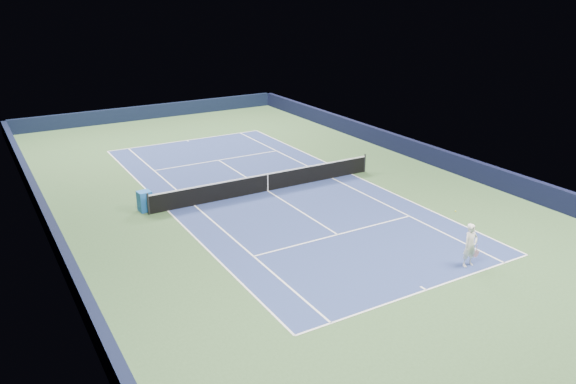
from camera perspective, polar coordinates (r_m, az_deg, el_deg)
ground at (r=29.65m, az=-2.07°, el=0.10°), size 40.00×40.00×0.00m
wall_far at (r=47.26m, az=-13.71°, el=7.92°), size 22.00×0.35×1.10m
wall_right at (r=35.63m, az=13.45°, el=3.98°), size 0.35×40.00×1.10m
wall_left at (r=26.48m, az=-23.18°, el=-2.89°), size 0.35×40.00×1.10m
court_surface at (r=29.65m, az=-2.07°, el=0.11°), size 10.97×23.77×0.01m
baseline_far at (r=40.04m, az=-10.23°, el=5.20°), size 10.97×0.08×0.00m
baseline_near at (r=20.91m, az=13.86°, el=-9.64°), size 10.97×0.08×0.00m
sideline_doubles_right at (r=32.45m, az=6.48°, el=1.81°), size 0.08×23.77×0.00m
sideline_doubles_left at (r=27.66m, az=-12.12°, el=-1.87°), size 0.08×23.77×0.00m
sideline_singles_right at (r=31.69m, az=4.49°, el=1.42°), size 0.08×23.77×0.00m
sideline_singles_left at (r=28.07m, az=-9.48°, el=-1.35°), size 0.08×23.77×0.00m
service_line_far at (r=35.13m, az=-7.05°, el=3.23°), size 8.23×0.08×0.00m
service_line_near at (r=24.62m, az=5.06°, el=-4.33°), size 8.23×0.08×0.00m
center_service_line at (r=29.65m, az=-2.07°, el=0.12°), size 0.08×12.80×0.00m
center_mark_far at (r=39.90m, az=-10.15°, el=5.15°), size 0.08×0.30×0.00m
center_mark_near at (r=21.00m, az=13.58°, el=-9.48°), size 0.08×0.30×0.00m
tennis_net at (r=29.48m, az=-2.08°, el=1.02°), size 12.90×0.10×1.07m
sponsor_cube at (r=27.75m, az=-14.34°, el=-0.90°), size 0.67×0.61×0.99m
tennis_player at (r=22.67m, az=18.04°, el=-5.16°), size 0.80×1.25×1.93m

